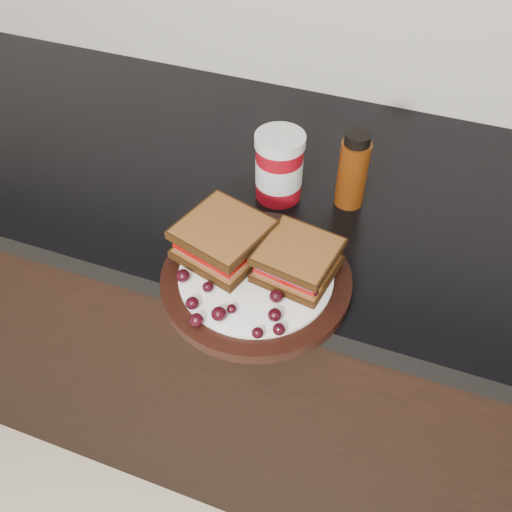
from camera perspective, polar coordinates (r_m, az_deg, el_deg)
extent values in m
cube|color=black|center=(1.38, -0.81, -6.85)|extent=(3.96, 0.58, 0.86)
cube|color=black|center=(1.06, -1.06, 7.86)|extent=(3.98, 0.60, 0.04)
cylinder|color=black|center=(0.84, 0.00, -2.40)|extent=(0.28, 0.28, 0.02)
ellipsoid|color=black|center=(0.82, -7.33, -1.97)|extent=(0.02, 0.02, 0.02)
ellipsoid|color=black|center=(0.80, -4.84, -3.12)|extent=(0.02, 0.02, 0.01)
ellipsoid|color=black|center=(0.78, -6.38, -4.71)|extent=(0.02, 0.02, 0.02)
ellipsoid|color=black|center=(0.77, -5.99, -6.38)|extent=(0.02, 0.02, 0.02)
ellipsoid|color=black|center=(0.77, -3.74, -5.80)|extent=(0.02, 0.02, 0.02)
ellipsoid|color=black|center=(0.78, -2.46, -5.31)|extent=(0.01, 0.01, 0.01)
ellipsoid|color=black|center=(0.75, 0.15, -7.69)|extent=(0.02, 0.02, 0.01)
ellipsoid|color=black|center=(0.75, 2.31, -7.33)|extent=(0.02, 0.02, 0.02)
ellipsoid|color=black|center=(0.77, 1.88, -5.91)|extent=(0.02, 0.02, 0.02)
ellipsoid|color=black|center=(0.79, 2.04, -4.03)|extent=(0.02, 0.02, 0.02)
ellipsoid|color=black|center=(0.79, 5.60, -3.70)|extent=(0.02, 0.02, 0.02)
ellipsoid|color=black|center=(0.81, 5.34, -2.27)|extent=(0.02, 0.02, 0.02)
ellipsoid|color=black|center=(0.82, 5.13, -1.91)|extent=(0.02, 0.02, 0.01)
ellipsoid|color=black|center=(0.85, 5.57, 0.86)|extent=(0.02, 0.02, 0.02)
ellipsoid|color=black|center=(0.86, -2.20, 1.68)|extent=(0.02, 0.02, 0.02)
ellipsoid|color=black|center=(0.85, -2.83, 1.01)|extent=(0.02, 0.02, 0.02)
ellipsoid|color=black|center=(0.85, -5.55, 0.24)|extent=(0.02, 0.02, 0.01)
ellipsoid|color=black|center=(0.84, -5.10, -0.16)|extent=(0.02, 0.02, 0.02)
ellipsoid|color=black|center=(0.86, -3.40, 1.65)|extent=(0.02, 0.02, 0.02)
ellipsoid|color=black|center=(0.86, -3.56, 1.63)|extent=(0.02, 0.02, 0.02)
ellipsoid|color=black|center=(0.83, -3.78, -0.43)|extent=(0.02, 0.02, 0.02)
cylinder|color=maroon|center=(0.95, 2.33, 8.92)|extent=(0.10, 0.10, 0.12)
cylinder|color=#542408|center=(0.95, 9.68, 8.54)|extent=(0.05, 0.05, 0.14)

